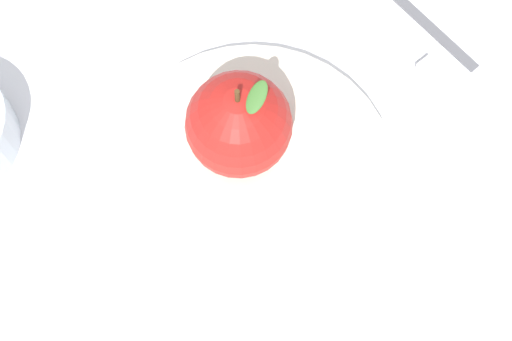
% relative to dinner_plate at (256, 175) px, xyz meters
% --- Properties ---
extents(ground_plane, '(2.40, 2.40, 0.00)m').
position_rel_dinner_plate_xyz_m(ground_plane, '(-0.00, 0.03, -0.01)').
color(ground_plane, silver).
extents(dinner_plate, '(0.22, 0.22, 0.02)m').
position_rel_dinner_plate_xyz_m(dinner_plate, '(0.00, 0.00, 0.00)').
color(dinner_plate, silver).
rests_on(dinner_plate, ground_plane).
extents(apple, '(0.08, 0.08, 0.09)m').
position_rel_dinner_plate_xyz_m(apple, '(-0.02, 0.02, 0.05)').
color(apple, '#B21E19').
rests_on(apple, dinner_plate).
extents(knife, '(0.17, 0.15, 0.01)m').
position_rel_dinner_plate_xyz_m(knife, '(0.11, 0.13, -0.01)').
color(knife, silver).
rests_on(knife, ground_plane).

